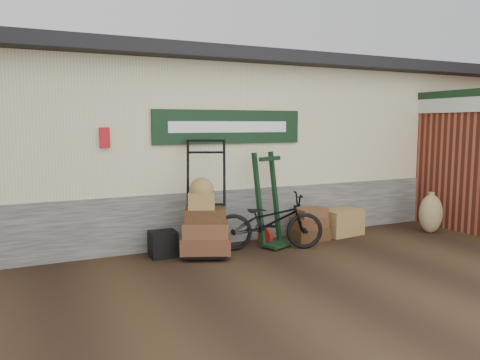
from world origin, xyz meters
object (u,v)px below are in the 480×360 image
porter_trolley (206,197)px  bicycle (269,218)px  wicker_hamper (342,222)px  black_trunk (163,244)px  suitcase_stack (309,224)px  green_barrow (270,200)px

porter_trolley → bicycle: (1.01, -0.17, -0.39)m
wicker_hamper → black_trunk: (-3.33, -0.01, -0.03)m
bicycle → suitcase_stack: bearing=-56.4°
black_trunk → suitcase_stack: bearing=-1.8°
suitcase_stack → bicycle: size_ratio=0.37×
wicker_hamper → bicycle: size_ratio=0.41×
wicker_hamper → black_trunk: bearing=-179.8°
porter_trolley → green_barrow: porter_trolley is taller
suitcase_stack → wicker_hamper: size_ratio=0.90×
suitcase_stack → black_trunk: suitcase_stack is taller
green_barrow → bicycle: size_ratio=0.89×
green_barrow → bicycle: (-0.11, -0.20, -0.26)m
porter_trolley → suitcase_stack: bearing=24.8°
porter_trolley → black_trunk: 0.96m
bicycle → green_barrow: bearing=-9.7°
porter_trolley → black_trunk: (-0.65, 0.14, -0.70)m
porter_trolley → wicker_hamper: porter_trolley is taller
suitcase_stack → bicycle: (-0.91, -0.23, 0.22)m
bicycle → wicker_hamper: bearing=-59.6°
porter_trolley → suitcase_stack: (1.92, 0.06, -0.62)m
wicker_hamper → suitcase_stack: bearing=-173.0°
suitcase_stack → black_trunk: size_ratio=1.63×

